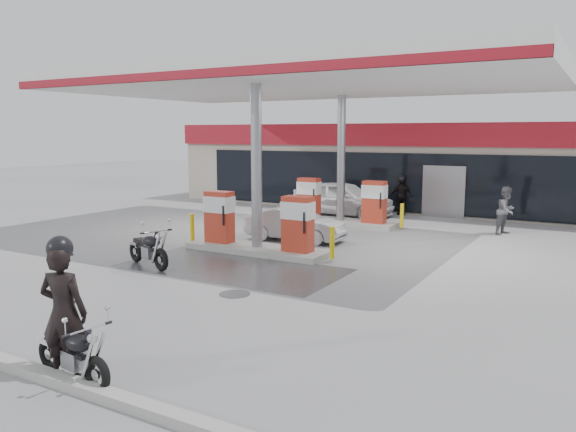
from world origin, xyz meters
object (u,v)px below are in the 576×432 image
biker_main (64,313)px  biker_walking (401,196)px  hatchback_silver (295,224)px  parked_car_left (224,187)px  sedan_white (343,198)px  parked_motorcycle (149,250)px  pump_island_far (341,207)px  attendant (506,210)px  main_motorcycle (74,355)px  pump_island_near (257,229)px

biker_main → biker_walking: size_ratio=1.21×
hatchback_silver → parked_car_left: (-10.10, 9.68, -0.01)m
sedan_white → hatchback_silver: 6.09m
sedan_white → biker_main: bearing=-165.9°
parked_motorcycle → pump_island_far: bearing=99.2°
pump_island_far → hatchback_silver: bearing=-88.6°
attendant → biker_walking: bearing=80.9°
hatchback_silver → sedan_white: bearing=4.8°
pump_island_far → sedan_white: 2.38m
main_motorcycle → biker_walking: biker_walking is taller
pump_island_near → parked_car_left: (-10.00, 11.88, -0.17)m
biker_walking → sedan_white: bearing=-159.7°
parked_car_left → biker_walking: 11.38m
pump_island_near → main_motorcycle: 9.17m
sedan_white → hatchback_silver: sedan_white is taller
main_motorcycle → biker_walking: (-1.39, 18.60, 0.43)m
parked_motorcycle → sedan_white: size_ratio=0.44×
biker_main → parked_car_left: size_ratio=0.53×
pump_island_far → sedan_white: size_ratio=1.15×
hatchback_silver → biker_main: bearing=-172.9°
main_motorcycle → attendant: attendant is taller
parked_motorcycle → sedan_white: (0.61, 11.21, 0.30)m
biker_main → attendant: (3.61, 15.78, -0.15)m
pump_island_far → attendant: size_ratio=3.02×
attendant → main_motorcycle: bearing=-171.1°
attendant → sedan_white: bearing=101.2°
parked_motorcycle → sedan_white: 11.23m
biker_walking → pump_island_near: bearing=-114.1°
biker_main → biker_walking: bearing=-103.6°
pump_island_far → attendant: pump_island_far is taller
biker_main → attendant: size_ratio=1.17×
biker_walking → main_motorcycle: bearing=-102.9°
biker_walking → attendant: bearing=-47.4°
parked_motorcycle → sedan_white: bearing=105.6°
pump_island_near → hatchback_silver: bearing=87.5°
pump_island_near → biker_walking: bearing=83.1°
sedan_white → hatchback_silver: (1.00, -6.00, -0.21)m
pump_island_near → parked_motorcycle: pump_island_near is taller
pump_island_far → hatchback_silver: pump_island_far is taller
main_motorcycle → hatchback_silver: (-2.47, 11.00, 0.15)m
sedan_white → pump_island_near: bearing=-170.6°
pump_island_far → parked_motorcycle: pump_island_far is taller
hatchback_silver → pump_island_near: bearing=172.9°
parked_motorcycle → sedan_white: sedan_white is taller
attendant → pump_island_far: bearing=120.6°
pump_island_far → parked_motorcycle: bearing=-99.5°
biker_main → pump_island_near: bearing=-92.1°
pump_island_far → attendant: 6.08m
parked_motorcycle → parked_car_left: bearing=138.4°
pump_island_far → pump_island_near: bearing=-90.0°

